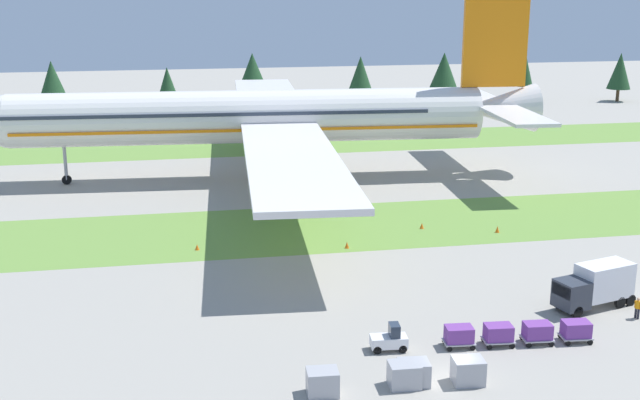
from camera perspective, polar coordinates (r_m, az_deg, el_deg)
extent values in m
plane|color=gray|center=(55.52, 9.17, -12.28)|extent=(400.00, 400.00, 0.00)
cube|color=olive|center=(86.86, 1.53, -1.86)|extent=(320.00, 17.09, 0.01)
cube|color=olive|center=(131.08, -2.65, 3.96)|extent=(320.00, 17.09, 0.01)
cylinder|color=silver|center=(106.18, -5.01, 5.85)|extent=(60.86, 10.76, 6.83)
sphere|color=silver|center=(109.58, -21.10, 5.19)|extent=(6.69, 6.69, 6.69)
cone|color=silver|center=(112.06, 12.32, 6.32)|extent=(10.74, 7.15, 6.49)
cube|color=orange|center=(106.37, -5.00, 5.22)|extent=(59.39, 10.80, 0.36)
cube|color=#283342|center=(106.00, -7.03, 6.25)|extent=(53.50, 10.34, 0.44)
cube|color=silver|center=(83.22, -1.93, 2.85)|extent=(12.22, 41.15, 0.61)
cylinder|color=#A3A3A8|center=(89.54, -3.17, 2.24)|extent=(6.14, 4.13, 3.76)
cube|color=silver|center=(129.86, -3.71, 7.27)|extent=(12.22, 41.15, 0.61)
cylinder|color=#A3A3A8|center=(124.11, -4.20, 5.85)|extent=(6.14, 4.13, 3.76)
cube|color=silver|center=(102.96, 13.63, 5.77)|extent=(6.33, 15.09, 0.43)
cube|color=silver|center=(120.64, 10.56, 7.26)|extent=(6.33, 15.09, 0.43)
cube|color=orange|center=(110.88, 12.21, 10.77)|extent=(8.67, 1.30, 11.61)
cylinder|color=#A3A3A8|center=(108.90, -17.50, 3.09)|extent=(0.44, 0.44, 6.74)
cylinder|color=black|center=(109.61, -17.36, 1.37)|extent=(1.22, 0.50, 1.20)
cylinder|color=#A3A3A8|center=(103.18, -2.28, 3.22)|extent=(0.44, 0.44, 6.49)
cylinder|color=black|center=(103.89, -2.26, 1.46)|extent=(1.74, 0.70, 1.70)
cylinder|color=#A3A3A8|center=(111.18, -2.61, 4.08)|extent=(0.44, 0.44, 6.49)
cylinder|color=black|center=(111.85, -2.59, 2.45)|extent=(1.74, 0.70, 1.70)
cube|color=silver|center=(58.60, 4.85, -9.85)|extent=(2.69, 1.50, 0.77)
cube|color=#283342|center=(58.32, 5.25, -9.08)|extent=(0.78, 1.14, 0.90)
cylinder|color=black|center=(58.12, 4.04, -10.47)|extent=(0.61, 0.25, 0.60)
cylinder|color=black|center=(59.10, 3.86, -10.02)|extent=(0.61, 0.25, 0.60)
cylinder|color=black|center=(58.44, 5.83, -10.36)|extent=(0.61, 0.25, 0.60)
cylinder|color=black|center=(59.42, 5.61, -9.91)|extent=(0.61, 0.25, 0.60)
cube|color=#A3A3A8|center=(59.83, 9.71, -9.78)|extent=(2.31, 1.67, 0.10)
cube|color=#70388E|center=(59.58, 9.74, -9.25)|extent=(2.03, 1.47, 1.10)
cylinder|color=black|center=(59.10, 9.09, -10.29)|extent=(0.41, 0.15, 0.40)
cylinder|color=black|center=(60.31, 8.75, -9.74)|extent=(0.41, 0.15, 0.40)
cylinder|color=black|center=(59.54, 10.67, -10.17)|extent=(0.41, 0.15, 0.40)
cylinder|color=black|center=(60.74, 10.30, -9.62)|extent=(0.41, 0.15, 0.40)
cube|color=#A3A3A8|center=(60.65, 12.39, -9.57)|extent=(2.31, 1.67, 0.10)
cube|color=#70388E|center=(60.40, 12.42, -9.05)|extent=(2.03, 1.47, 1.10)
cylinder|color=black|center=(59.89, 11.82, -10.08)|extent=(0.41, 0.15, 0.40)
cylinder|color=black|center=(61.08, 11.42, -9.54)|extent=(0.41, 0.15, 0.40)
cylinder|color=black|center=(60.40, 13.35, -9.95)|extent=(0.41, 0.15, 0.40)
cylinder|color=black|center=(61.58, 12.93, -9.42)|extent=(0.41, 0.15, 0.40)
cube|color=#A3A3A8|center=(61.59, 14.99, -9.35)|extent=(2.31, 1.67, 0.10)
cube|color=#70388E|center=(61.35, 15.03, -8.84)|extent=(2.03, 1.47, 1.10)
cylinder|color=black|center=(60.80, 14.46, -9.85)|extent=(0.41, 0.15, 0.40)
cylinder|color=black|center=(61.97, 14.02, -9.32)|extent=(0.41, 0.15, 0.40)
cylinder|color=black|center=(61.38, 15.94, -9.71)|extent=(0.41, 0.15, 0.40)
cylinder|color=black|center=(62.54, 15.48, -9.19)|extent=(0.41, 0.15, 0.40)
cube|color=#A3A3A8|center=(62.65, 17.50, -9.11)|extent=(2.31, 1.67, 0.10)
cube|color=#70388E|center=(62.41, 17.54, -8.61)|extent=(2.03, 1.47, 1.10)
cylinder|color=black|center=(61.84, 17.02, -9.61)|extent=(0.41, 0.15, 0.40)
cylinder|color=black|center=(62.99, 16.53, -9.10)|extent=(0.41, 0.15, 0.40)
cylinder|color=black|center=(62.49, 18.45, -9.46)|extent=(0.41, 0.15, 0.40)
cylinder|color=black|center=(63.63, 17.94, -8.97)|extent=(0.41, 0.15, 0.40)
cube|color=#2D333D|center=(67.23, 17.25, -6.32)|extent=(2.73, 2.80, 2.20)
cube|color=#283342|center=(66.38, 16.61, -6.13)|extent=(0.63, 2.02, 0.97)
cube|color=silver|center=(69.26, 19.33, -5.33)|extent=(4.95, 3.42, 2.80)
cylinder|color=black|center=(66.82, 17.62, -7.50)|extent=(1.01, 0.55, 0.96)
cylinder|color=black|center=(68.15, 16.47, -6.95)|extent=(1.01, 0.55, 0.96)
cylinder|color=black|center=(69.82, 20.32, -6.75)|extent=(1.01, 0.55, 0.96)
cylinder|color=black|center=(71.10, 19.17, -6.25)|extent=(1.01, 0.55, 0.96)
cylinder|color=black|center=(70.60, 20.96, -6.57)|extent=(1.01, 0.55, 0.96)
cylinder|color=black|center=(71.87, 19.81, -6.08)|extent=(1.01, 0.55, 0.96)
cylinder|color=black|center=(68.16, 21.45, -7.45)|extent=(0.18, 0.18, 0.85)
cylinder|color=black|center=(68.26, 21.29, -7.41)|extent=(0.18, 0.18, 0.85)
cylinder|color=orange|center=(67.94, 21.43, -6.86)|extent=(0.36, 0.36, 0.62)
sphere|color=tan|center=(67.78, 21.47, -6.49)|extent=(0.24, 0.24, 0.24)
cylinder|color=orange|center=(68.05, 21.26, -6.83)|extent=(0.10, 0.10, 0.58)
cube|color=#A3A3A8|center=(52.60, 0.18, -12.69)|extent=(2.08, 1.71, 1.66)
cube|color=#A3A3A8|center=(53.85, 5.94, -12.11)|extent=(2.06, 1.67, 1.61)
cube|color=#A3A3A8|center=(54.16, 6.60, -11.97)|extent=(2.13, 1.77, 1.60)
cube|color=#A3A3A8|center=(54.81, 10.36, -11.73)|extent=(2.11, 1.74, 1.69)
cone|color=orange|center=(86.68, 12.35, -2.02)|extent=(0.44, 0.44, 0.69)
cone|color=orange|center=(80.16, -8.63, -3.28)|extent=(0.44, 0.44, 0.58)
cone|color=orange|center=(86.66, 7.17, -1.81)|extent=(0.44, 0.44, 0.61)
cone|color=orange|center=(79.80, 1.91, -3.18)|extent=(0.44, 0.44, 0.64)
cylinder|color=#4C3823|center=(166.21, -18.15, 6.17)|extent=(0.70, 0.70, 3.23)
cone|color=#1E4223|center=(165.53, -18.30, 7.99)|extent=(5.46, 5.46, 7.47)
cylinder|color=#4C3823|center=(162.37, -10.59, 6.52)|extent=(0.70, 0.70, 3.56)
cone|color=#1E4223|center=(161.75, -10.67, 8.15)|extent=(3.75, 3.75, 5.76)
cylinder|color=#4C3823|center=(167.98, -4.72, 7.06)|extent=(0.70, 0.70, 3.89)
cone|color=#1E4223|center=(167.28, -4.77, 8.99)|extent=(6.01, 6.01, 7.44)
cylinder|color=#4C3823|center=(169.52, 2.83, 6.97)|extent=(0.70, 0.70, 2.71)
cone|color=#1E4223|center=(168.85, 2.86, 8.74)|extent=(5.50, 5.50, 7.85)
cylinder|color=#4C3823|center=(173.51, 8.63, 7.17)|extent=(0.70, 0.70, 3.69)
cone|color=#1E4223|center=(172.84, 8.70, 8.99)|extent=(5.86, 5.86, 7.42)
cylinder|color=#4C3823|center=(184.27, 14.06, 7.28)|extent=(0.70, 0.70, 3.23)
cone|color=#1E4223|center=(183.65, 14.16, 8.93)|extent=(3.99, 3.99, 7.48)
cylinder|color=#4C3823|center=(189.51, 20.17, 6.93)|extent=(0.70, 0.70, 2.73)
cone|color=#1E4223|center=(188.92, 20.32, 8.50)|extent=(4.99, 4.99, 7.72)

